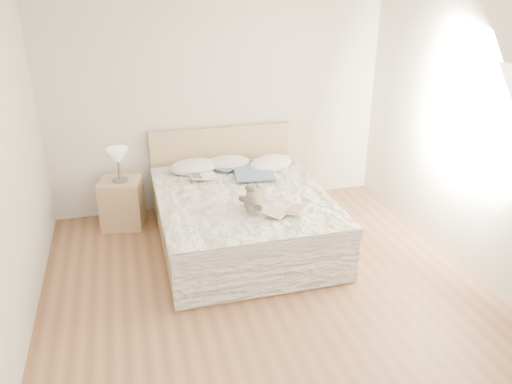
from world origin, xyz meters
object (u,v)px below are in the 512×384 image
table_lamp (118,158)px  childrens_book (287,211)px  nightstand (122,203)px  bed (241,215)px  photo_book (203,177)px  teddy_bear (253,206)px

table_lamp → childrens_book: table_lamp is taller
nightstand → bed: bearing=-30.2°
photo_book → table_lamp: bearing=154.3°
childrens_book → teddy_bear: teddy_bear is taller
nightstand → teddy_bear: (1.21, -1.23, 0.37)m
bed → table_lamp: bearing=150.5°
nightstand → table_lamp: 0.55m
bed → teddy_bear: bed is taller
childrens_book → photo_book: bearing=162.6°
bed → nightstand: (-1.22, 0.71, -0.03)m
nightstand → teddy_bear: bearing=-45.4°
photo_book → nightstand: bearing=153.0°
bed → teddy_bear: bearing=-90.2°
table_lamp → photo_book: 0.95m
nightstand → table_lamp: bearing=-70.8°
bed → photo_book: bed is taller
photo_book → bed: bearing=-57.8°
childrens_book → teddy_bear: bearing=-164.3°
childrens_book → bed: bearing=155.7°
bed → table_lamp: (-1.21, 0.68, 0.53)m
bed → teddy_bear: 0.63m
nightstand → table_lamp: table_lamp is taller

